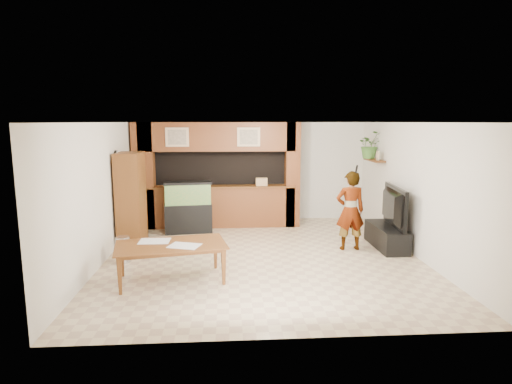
{
  "coord_description": "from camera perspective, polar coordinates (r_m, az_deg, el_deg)",
  "views": [
    {
      "loc": [
        -0.67,
        -8.06,
        2.61
      ],
      "look_at": [
        -0.08,
        0.6,
        1.18
      ],
      "focal_mm": 30.0,
      "sensor_mm": 36.0,
      "label": 1
    }
  ],
  "objects": [
    {
      "name": "wall_clock",
      "position": [
        9.37,
        -18.1,
        4.54
      ],
      "size": [
        0.05,
        0.25,
        0.25
      ],
      "color": "black",
      "rests_on": "wall_left"
    },
    {
      "name": "counter_box",
      "position": [
        10.65,
        0.73,
        1.38
      ],
      "size": [
        0.29,
        0.2,
        0.19
      ],
      "primitive_type": "cube",
      "rotation": [
        0.0,
        0.0,
        -0.03
      ],
      "color": "tan",
      "rests_on": "partition"
    },
    {
      "name": "newspaper_a",
      "position": [
        7.43,
        -13.37,
        -6.38
      ],
      "size": [
        0.51,
        0.37,
        0.01
      ],
      "primitive_type": "cube",
      "rotation": [
        0.0,
        0.0,
        -0.01
      ],
      "color": "silver",
      "rests_on": "dining_table"
    },
    {
      "name": "wall_shelf",
      "position": [
        10.65,
        15.49,
        4.1
      ],
      "size": [
        0.25,
        0.9,
        0.04
      ],
      "primitive_type": "cube",
      "color": "brown",
      "rests_on": "wall_right"
    },
    {
      "name": "dining_table",
      "position": [
        7.27,
        -11.18,
        -9.26
      ],
      "size": [
        1.94,
        1.31,
        0.63
      ],
      "primitive_type": "imported",
      "rotation": [
        0.0,
        0.0,
        0.19
      ],
      "color": "brown",
      "rests_on": "floor"
    },
    {
      "name": "tv_stand",
      "position": [
        9.42,
        16.99,
        -5.71
      ],
      "size": [
        0.51,
        1.38,
        0.46
      ],
      "primitive_type": "cube",
      "color": "black",
      "rests_on": "floor"
    },
    {
      "name": "television",
      "position": [
        9.28,
        17.18,
        -1.84
      ],
      "size": [
        0.34,
        1.47,
        0.84
      ],
      "primitive_type": "imported",
      "rotation": [
        0.0,
        0.0,
        1.47
      ],
      "color": "black",
      "rests_on": "tv_stand"
    },
    {
      "name": "potted_plant",
      "position": [
        10.87,
        14.95,
        6.11
      ],
      "size": [
        0.7,
        0.64,
        0.67
      ],
      "primitive_type": "imported",
      "rotation": [
        0.0,
        0.0,
        0.21
      ],
      "color": "#3F702D",
      "rests_on": "wall_shelf"
    },
    {
      "name": "person",
      "position": [
        8.95,
        12.44,
        -2.44
      ],
      "size": [
        0.6,
        0.4,
        1.63
      ],
      "primitive_type": "imported",
      "rotation": [
        0.0,
        0.0,
        3.16
      ],
      "color": "#8D744D",
      "rests_on": "floor"
    },
    {
      "name": "photo_frame",
      "position": [
        10.43,
        15.93,
        4.67
      ],
      "size": [
        0.03,
        0.16,
        0.21
      ],
      "primitive_type": "cube",
      "rotation": [
        0.0,
        0.0,
        -0.01
      ],
      "color": "tan",
      "rests_on": "wall_shelf"
    },
    {
      "name": "pantry_cabinet",
      "position": [
        9.38,
        -16.31,
        -0.98
      ],
      "size": [
        0.5,
        0.81,
        1.98
      ],
      "primitive_type": "cube",
      "color": "brown",
      "rests_on": "floor"
    },
    {
      "name": "wall_left",
      "position": [
        8.49,
        -19.75,
        -0.09
      ],
      "size": [
        0.0,
        6.5,
        6.5
      ],
      "primitive_type": "plane",
      "rotation": [
        1.57,
        0.0,
        1.57
      ],
      "color": "silver",
      "rests_on": "floor"
    },
    {
      "name": "microphone",
      "position": [
        8.68,
        13.25,
        2.98
      ],
      "size": [
        0.04,
        0.11,
        0.17
      ],
      "primitive_type": "cylinder",
      "rotation": [
        0.44,
        0.0,
        0.0
      ],
      "color": "black",
      "rests_on": "person"
    },
    {
      "name": "aquarium",
      "position": [
        10.25,
        -9.03,
        -2.09
      ],
      "size": [
        1.1,
        0.41,
        1.22
      ],
      "rotation": [
        0.0,
        0.0,
        0.11
      ],
      "color": "black",
      "rests_on": "floor"
    },
    {
      "name": "trash_can",
      "position": [
        8.46,
        -17.33,
        -7.33
      ],
      "size": [
        0.27,
        0.27,
        0.49
      ],
      "primitive_type": "cylinder",
      "color": "#B2B2B7",
      "rests_on": "floor"
    },
    {
      "name": "ceiling",
      "position": [
        8.09,
        0.89,
        9.27
      ],
      "size": [
        6.5,
        6.5,
        0.0
      ],
      "primitive_type": "plane",
      "color": "white",
      "rests_on": "wall_back"
    },
    {
      "name": "wall_right",
      "position": [
        8.95,
        20.38,
        0.33
      ],
      "size": [
        0.0,
        6.5,
        6.5
      ],
      "primitive_type": "plane",
      "rotation": [
        1.57,
        0.0,
        -1.57
      ],
      "color": "silver",
      "rests_on": "floor"
    },
    {
      "name": "floor",
      "position": [
        8.5,
        0.85,
        -8.55
      ],
      "size": [
        6.5,
        6.5,
        0.0
      ],
      "primitive_type": "plane",
      "color": "#C3AF88",
      "rests_on": "ground"
    },
    {
      "name": "wall_back",
      "position": [
        11.4,
        -0.48,
        2.75
      ],
      "size": [
        6.0,
        0.0,
        6.0
      ],
      "primitive_type": "plane",
      "rotation": [
        1.57,
        0.0,
        0.0
      ],
      "color": "silver",
      "rests_on": "floor"
    },
    {
      "name": "newspaper_b",
      "position": [
        7.07,
        -9.52,
        -7.08
      ],
      "size": [
        0.57,
        0.49,
        0.01
      ],
      "primitive_type": "cube",
      "rotation": [
        0.0,
        0.0,
        -0.32
      ],
      "color": "silver",
      "rests_on": "dining_table"
    },
    {
      "name": "partition",
      "position": [
        10.78,
        -5.33,
        2.39
      ],
      "size": [
        4.2,
        0.99,
        2.6
      ],
      "color": "brown",
      "rests_on": "floor"
    }
  ]
}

